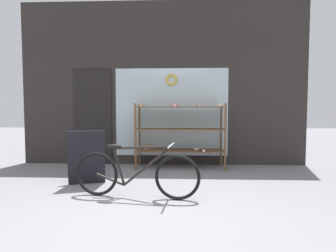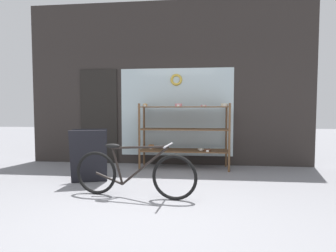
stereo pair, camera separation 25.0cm
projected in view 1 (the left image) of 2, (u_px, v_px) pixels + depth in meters
ground_plane at (147, 214)px, 2.99m from camera, size 30.00×30.00×0.00m
storefront_facade at (161, 86)px, 5.73m from camera, size 6.22×0.13×3.55m
display_case at (180, 130)px, 5.36m from camera, size 1.80×0.54×1.33m
bicycle at (135, 173)px, 3.55m from camera, size 1.73×0.46×0.74m
sandwich_board at (87, 157)px, 4.23m from camera, size 0.66×0.53×0.87m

